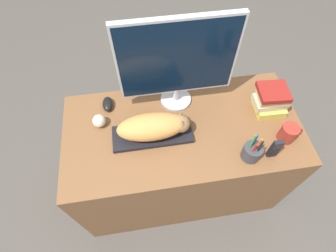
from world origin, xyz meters
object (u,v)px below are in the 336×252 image
object	(u,v)px
coffee_mug	(289,133)
phone	(275,149)
monitor	(177,61)
baseball	(99,121)
pen_cup	(252,152)
cat	(155,126)
book_stack	(271,100)
computer_mouse	(108,104)
keyboard	(152,135)

from	to	relation	value
coffee_mug	phone	distance (m)	0.14
monitor	baseball	world-z (taller)	monitor
baseball	pen_cup	bearing A→B (deg)	-22.62
baseball	phone	xyz separation A→B (m)	(0.85, -0.32, 0.03)
coffee_mug	phone	size ratio (longest dim) A/B	0.90
cat	book_stack	xyz separation A→B (m)	(0.65, 0.08, -0.02)
baseball	computer_mouse	bearing A→B (deg)	68.77
monitor	pen_cup	world-z (taller)	monitor
pen_cup	phone	xyz separation A→B (m)	(0.11, -0.01, 0.02)
cat	coffee_mug	world-z (taller)	cat
cat	pen_cup	world-z (taller)	pen_cup
cat	monitor	size ratio (longest dim) A/B	0.63
pen_cup	book_stack	size ratio (longest dim) A/B	1.06
book_stack	coffee_mug	bearing A→B (deg)	-83.54
keyboard	computer_mouse	world-z (taller)	computer_mouse
keyboard	baseball	size ratio (longest dim) A/B	5.87
monitor	coffee_mug	xyz separation A→B (m)	(0.53, -0.34, -0.25)
cat	computer_mouse	xyz separation A→B (m)	(-0.25, 0.24, -0.07)
monitor	pen_cup	size ratio (longest dim) A/B	3.07
monitor	keyboard	bearing A→B (deg)	-126.81
computer_mouse	keyboard	bearing A→B (deg)	-45.98
keyboard	cat	bearing A→B (deg)	0.00
computer_mouse	book_stack	size ratio (longest dim) A/B	0.56
baseball	phone	distance (m)	0.91
cat	computer_mouse	size ratio (longest dim) A/B	3.66
keyboard	cat	distance (m)	0.08
computer_mouse	phone	world-z (taller)	phone
keyboard	book_stack	bearing A→B (deg)	7.03
cat	monitor	distance (m)	0.34
baseball	book_stack	size ratio (longest dim) A/B	0.39
pen_cup	phone	size ratio (longest dim) A/B	1.44
monitor	phone	bearing A→B (deg)	-45.69
computer_mouse	baseball	size ratio (longest dim) A/B	1.44
pen_cup	book_stack	bearing A→B (deg)	54.67
keyboard	baseball	world-z (taller)	baseball
keyboard	monitor	world-z (taller)	monitor
cat	baseball	size ratio (longest dim) A/B	5.26
monitor	computer_mouse	xyz separation A→B (m)	(-0.39, 0.02, -0.28)
cat	book_stack	world-z (taller)	cat
phone	pen_cup	bearing A→B (deg)	173.89
pen_cup	computer_mouse	bearing A→B (deg)	148.40
monitor	pen_cup	distance (m)	0.58
keyboard	phone	bearing A→B (deg)	-19.65
coffee_mug	cat	bearing A→B (deg)	169.76
phone	book_stack	bearing A→B (deg)	72.72
book_stack	computer_mouse	bearing A→B (deg)	170.36
keyboard	pen_cup	xyz separation A→B (m)	(0.47, -0.20, 0.04)
keyboard	cat	world-z (taller)	cat
pen_cup	baseball	distance (m)	0.81
keyboard	book_stack	world-z (taller)	book_stack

